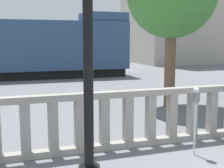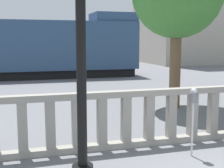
{
  "view_description": "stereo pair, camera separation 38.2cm",
  "coord_description": "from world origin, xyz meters",
  "views": [
    {
      "loc": [
        -3.72,
        -3.51,
        2.44
      ],
      "look_at": [
        -1.17,
        3.9,
        1.33
      ],
      "focal_mm": 50.0,
      "sensor_mm": 36.0,
      "label": 1
    },
    {
      "loc": [
        -3.36,
        -3.63,
        2.44
      ],
      "look_at": [
        -1.17,
        3.9,
        1.33
      ],
      "focal_mm": 50.0,
      "sensor_mm": 36.0,
      "label": 2
    }
  ],
  "objects": [
    {
      "name": "balustrade",
      "position": [
        0.0,
        2.9,
        0.66
      ],
      "size": [
        16.75,
        0.24,
        1.31
      ],
      "color": "gray",
      "rests_on": "ground"
    },
    {
      "name": "lamppost",
      "position": [
        -2.37,
        1.67,
        2.68
      ],
      "size": [
        0.38,
        0.38,
        5.49
      ],
      "color": "black",
      "rests_on": "ground"
    },
    {
      "name": "parking_meter",
      "position": [
        0.03,
        1.98,
        1.16
      ],
      "size": [
        0.16,
        0.16,
        1.46
      ],
      "color": "silver",
      "rests_on": "ground"
    }
  ]
}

